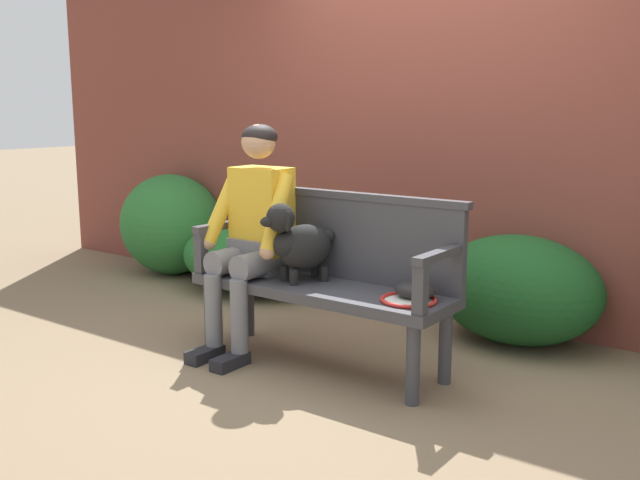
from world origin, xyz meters
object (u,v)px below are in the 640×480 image
dog_on_bench (298,242)px  baseball_glove (415,290)px  garden_bench (320,296)px  tennis_racket (412,299)px  person_seated (253,228)px

dog_on_bench → baseball_glove: (0.71, 0.07, -0.18)m
garden_bench → tennis_racket: size_ratio=2.69×
garden_bench → tennis_racket: (0.58, 0.00, 0.08)m
person_seated → tennis_racket: person_seated is taller
dog_on_bench → baseball_glove: 0.73m
person_seated → dog_on_bench: (0.35, -0.02, -0.04)m
garden_bench → tennis_racket: bearing=0.3°
person_seated → baseball_glove: 1.08m
garden_bench → baseball_glove: size_ratio=7.01×
tennis_racket → baseball_glove: 0.05m
dog_on_bench → tennis_racket: dog_on_bench is taller
dog_on_bench → baseball_glove: bearing=5.4°
garden_bench → person_seated: (-0.48, -0.01, 0.34)m
person_seated → baseball_glove: (1.05, 0.05, -0.23)m
tennis_racket → baseball_glove: size_ratio=2.61×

